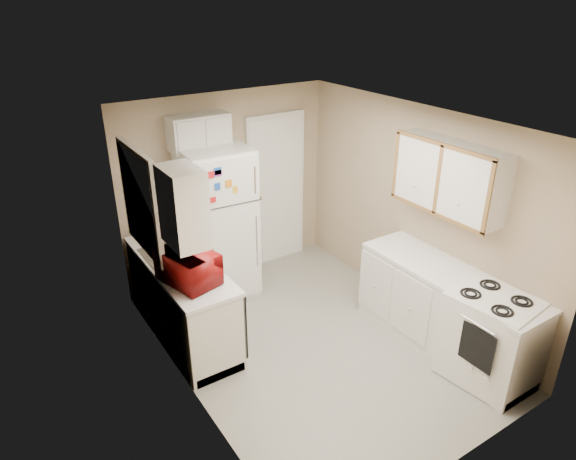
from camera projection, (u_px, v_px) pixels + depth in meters
floor at (313, 342)px, 5.58m from camera, size 3.80×3.80×0.00m
ceiling at (319, 123)px, 4.56m from camera, size 3.80×3.80×0.00m
wall_left at (183, 284)px, 4.38m from camera, size 3.80×3.80×0.00m
wall_right at (416, 213)px, 5.76m from camera, size 3.80×3.80×0.00m
wall_back at (228, 187)px, 6.51m from camera, size 2.80×2.80×0.00m
wall_front at (473, 344)px, 3.63m from camera, size 2.80×2.80×0.00m
left_counter at (182, 299)px, 5.53m from camera, size 0.60×1.80×0.90m
dishwasher at (232, 314)px, 5.20m from camera, size 0.03×0.58×0.72m
sink at (174, 260)px, 5.46m from camera, size 0.54×0.74×0.16m
microwave at (189, 268)px, 4.93m from camera, size 0.65×0.46×0.39m
soap_bottle at (157, 238)px, 5.63m from camera, size 0.12×0.12×0.21m
window_blinds at (141, 201)px, 5.02m from camera, size 0.10×0.98×1.08m
upper_cabinet_left at (183, 207)px, 4.36m from camera, size 0.30×0.45×0.70m
refrigerator at (218, 222)px, 6.17m from camera, size 0.81×0.79×1.86m
cabinet_over_fridge at (199, 132)px, 5.85m from camera, size 0.70×0.30×0.40m
interior_door at (276, 191)px, 6.90m from camera, size 0.86×0.06×2.08m
right_counter at (445, 311)px, 5.33m from camera, size 0.60×2.00×0.90m
stove at (487, 339)px, 4.90m from camera, size 0.69×0.81×0.90m
upper_cabinet_right at (449, 177)px, 5.05m from camera, size 0.30×1.20×0.70m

